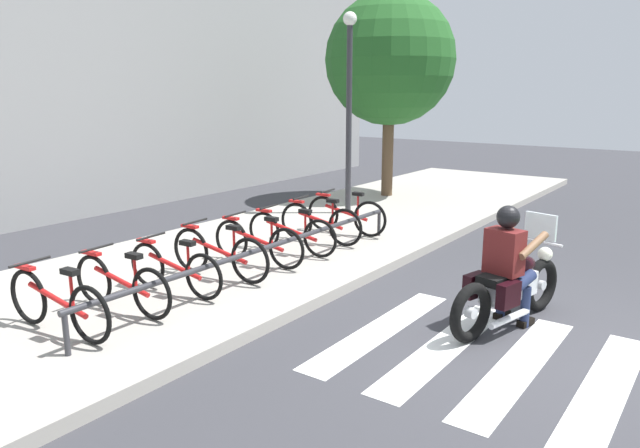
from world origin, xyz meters
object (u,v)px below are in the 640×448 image
(bike_rack, at_px, (268,248))
(tree_near_rack, at_px, (390,60))
(street_lamp, at_px, (349,97))
(motorcycle, at_px, (509,287))
(rider, at_px, (508,258))
(bicycle_1, at_px, (121,284))
(bicycle_0, at_px, (57,303))
(bicycle_4, at_px, (258,242))
(bicycle_3, at_px, (219,253))
(bicycle_5, at_px, (291,232))
(bicycle_6, at_px, (320,223))
(bicycle_7, at_px, (346,215))
(bicycle_2, at_px, (174,268))

(bike_rack, xyz_separation_m, tree_near_rack, (6.82, 1.98, 2.85))
(street_lamp, bearing_deg, motorcycle, -128.71)
(rider, height_order, bicycle_1, rider)
(bicycle_0, xyz_separation_m, bicycle_4, (3.19, 0.00, -0.00))
(bicycle_1, relative_size, bicycle_4, 0.98)
(bicycle_3, relative_size, bicycle_5, 1.02)
(tree_near_rack, bearing_deg, bicycle_6, -163.57)
(street_lamp, relative_size, tree_near_rack, 0.85)
(bicycle_4, bearing_deg, bicycle_1, -180.00)
(bicycle_4, bearing_deg, bike_rack, -125.75)
(bike_rack, relative_size, street_lamp, 1.45)
(bicycle_0, xyz_separation_m, bicycle_5, (3.99, 0.00, -0.01))
(bicycle_4, xyz_separation_m, bike_rack, (-0.40, -0.55, 0.08))
(bike_rack, bearing_deg, bicycle_1, 164.49)
(bicycle_5, xyz_separation_m, bike_rack, (-1.20, -0.55, 0.09))
(bicycle_7, bearing_deg, street_lamp, 31.97)
(street_lamp, bearing_deg, rider, -129.37)
(bicycle_3, distance_m, street_lamp, 5.36)
(bicycle_5, distance_m, bicycle_7, 1.60)
(bicycle_0, relative_size, bicycle_6, 1.04)
(bicycle_1, bearing_deg, street_lamp, 9.03)
(bicycle_2, distance_m, tree_near_rack, 8.66)
(bicycle_3, xyz_separation_m, bicycle_4, (0.80, 0.00, -0.01))
(bicycle_6, distance_m, street_lamp, 3.36)
(motorcycle, relative_size, tree_near_rack, 0.42)
(motorcycle, height_order, bicycle_7, motorcycle)
(motorcycle, bearing_deg, bicycle_3, 105.63)
(bicycle_6, height_order, tree_near_rack, tree_near_rack)
(bicycle_7, bearing_deg, motorcycle, -120.15)
(bicycle_5, height_order, bicycle_6, bicycle_6)
(bicycle_2, height_order, bicycle_5, bicycle_5)
(bicycle_3, relative_size, bicycle_7, 1.06)
(bicycle_1, height_order, bicycle_2, bicycle_1)
(bicycle_1, relative_size, bicycle_6, 1.00)
(rider, xyz_separation_m, bicycle_3, (-0.97, 3.69, -0.34))
(bicycle_1, relative_size, bicycle_2, 1.01)
(rider, bearing_deg, bicycle_6, 68.81)
(motorcycle, xyz_separation_m, bicycle_1, (-2.64, 3.71, 0.02))
(street_lamp, bearing_deg, bicycle_3, -168.06)
(bicycle_7, bearing_deg, bicycle_6, 179.99)
(bicycle_6, xyz_separation_m, street_lamp, (2.44, 1.02, 2.08))
(bicycle_7, relative_size, bike_rack, 0.26)
(bicycle_4, height_order, bicycle_7, bicycle_7)
(motorcycle, relative_size, bicycle_5, 1.25)
(bicycle_6, relative_size, tree_near_rack, 0.32)
(motorcycle, xyz_separation_m, bicycle_3, (-1.04, 3.71, 0.04))
(motorcycle, distance_m, bicycle_7, 4.29)
(bicycle_2, height_order, bicycle_4, bicycle_4)
(bicycle_1, xyz_separation_m, bicycle_6, (3.99, -0.00, 0.01))
(motorcycle, bearing_deg, rider, 164.00)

